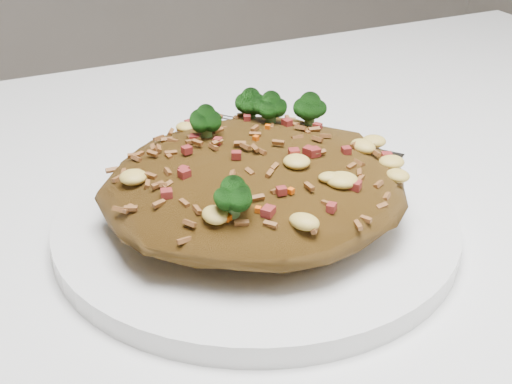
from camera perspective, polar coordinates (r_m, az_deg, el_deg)
plate at (r=0.45m, az=0.00°, el=-2.42°), size 0.25×0.25×0.01m
fried_rice at (r=0.44m, az=-0.00°, el=1.60°), size 0.19×0.18×0.06m
fork at (r=0.55m, az=4.35°, el=4.28°), size 0.11×0.14×0.00m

